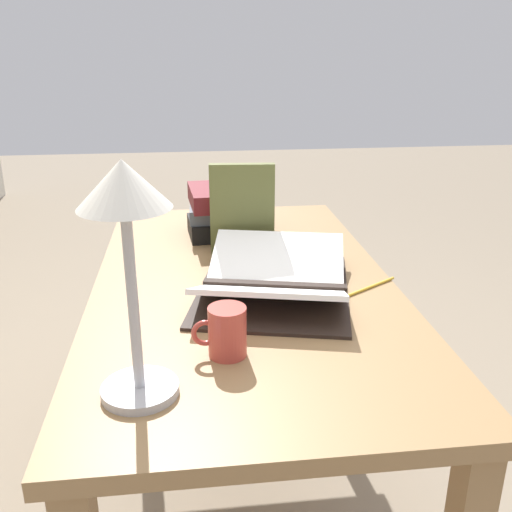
{
  "coord_description": "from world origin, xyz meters",
  "views": [
    {
      "loc": [
        -1.33,
        0.13,
        1.3
      ],
      "look_at": [
        -0.04,
        -0.03,
        0.82
      ],
      "focal_mm": 40.0,
      "sensor_mm": 36.0,
      "label": 1
    }
  ],
  "objects_px": {
    "open_book": "(274,281)",
    "book_stack_tall": "(227,210)",
    "reading_lamp": "(126,223)",
    "pencil": "(371,287)",
    "coffee_mug": "(226,332)",
    "book_standing_upright": "(242,210)"
  },
  "relations": [
    {
      "from": "book_standing_upright",
      "to": "pencil",
      "type": "height_order",
      "value": "book_standing_upright"
    },
    {
      "from": "open_book",
      "to": "reading_lamp",
      "type": "height_order",
      "value": "reading_lamp"
    },
    {
      "from": "reading_lamp",
      "to": "coffee_mug",
      "type": "bearing_deg",
      "value": -54.26
    },
    {
      "from": "coffee_mug",
      "to": "book_standing_upright",
      "type": "bearing_deg",
      "value": -8.7
    },
    {
      "from": "book_stack_tall",
      "to": "coffee_mug",
      "type": "xyz_separation_m",
      "value": [
        -0.73,
        0.05,
        -0.03
      ]
    },
    {
      "from": "coffee_mug",
      "to": "pencil",
      "type": "xyz_separation_m",
      "value": [
        0.28,
        -0.37,
        -0.05
      ]
    },
    {
      "from": "reading_lamp",
      "to": "pencil",
      "type": "height_order",
      "value": "reading_lamp"
    },
    {
      "from": "open_book",
      "to": "book_stack_tall",
      "type": "bearing_deg",
      "value": 23.48
    },
    {
      "from": "book_stack_tall",
      "to": "open_book",
      "type": "bearing_deg",
      "value": -169.63
    },
    {
      "from": "open_book",
      "to": "pencil",
      "type": "relative_size",
      "value": 3.51
    },
    {
      "from": "book_stack_tall",
      "to": "coffee_mug",
      "type": "bearing_deg",
      "value": 175.7
    },
    {
      "from": "reading_lamp",
      "to": "coffee_mug",
      "type": "relative_size",
      "value": 3.83
    },
    {
      "from": "open_book",
      "to": "book_stack_tall",
      "type": "distance_m",
      "value": 0.45
    },
    {
      "from": "reading_lamp",
      "to": "coffee_mug",
      "type": "xyz_separation_m",
      "value": [
        0.11,
        -0.16,
        -0.26
      ]
    },
    {
      "from": "book_standing_upright",
      "to": "pencil",
      "type": "xyz_separation_m",
      "value": [
        -0.29,
        -0.29,
        -0.13
      ]
    },
    {
      "from": "reading_lamp",
      "to": "pencil",
      "type": "bearing_deg",
      "value": -53.78
    },
    {
      "from": "coffee_mug",
      "to": "book_stack_tall",
      "type": "bearing_deg",
      "value": -4.3
    },
    {
      "from": "book_standing_upright",
      "to": "reading_lamp",
      "type": "bearing_deg",
      "value": 164.86
    },
    {
      "from": "open_book",
      "to": "reading_lamp",
      "type": "distance_m",
      "value": 0.57
    },
    {
      "from": "reading_lamp",
      "to": "coffee_mug",
      "type": "distance_m",
      "value": 0.32
    },
    {
      "from": "coffee_mug",
      "to": "pencil",
      "type": "relative_size",
      "value": 0.7
    },
    {
      "from": "pencil",
      "to": "book_stack_tall",
      "type": "bearing_deg",
      "value": 35.08
    }
  ]
}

